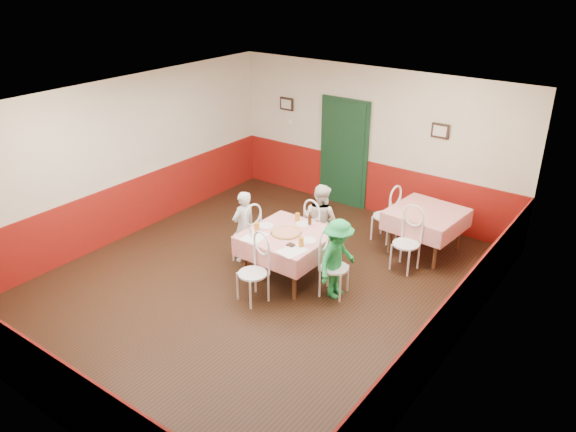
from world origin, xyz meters
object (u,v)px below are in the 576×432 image
Objects in this scene: chair_right at (334,268)px; beer_bottle at (310,219)px; diner_far at (321,220)px; wallet at (291,245)px; chair_far at (319,232)px; chair_near at (253,274)px; main_table at (288,255)px; chair_second_b at (406,244)px; glass_a at (257,227)px; diner_right at (338,259)px; chair_left at (246,236)px; pizza at (286,232)px; second_table at (425,231)px; glass_b at (301,242)px; glass_c at (297,217)px; chair_second_a at (385,216)px; diner_left at (244,227)px.

beer_bottle is (-0.74, 0.44, 0.41)m from chair_right.
wallet is at bearing 108.81° from diner_far.
beer_bottle is at bearing 114.34° from chair_far.
chair_far is 1.00× the size of chair_near.
main_table is 0.94m from diner_far.
wallet is (-1.10, -1.59, 0.32)m from chair_second_b.
chair_second_b is 2.38m from glass_a.
chair_near is at bearing 123.49° from chair_right.
chair_far is 1.25m from diner_right.
chair_left is 4.43× the size of beer_bottle.
chair_left reaches higher than pizza.
second_table is 3.21m from chair_near.
chair_right is (-0.53, -2.05, 0.08)m from second_table.
glass_b is 0.58m from diner_right.
chair_near and glass_c have the same top height.
chair_second_a is 2.18m from pizza.
glass_b and glass_c have the same top height.
glass_c is (-0.11, 0.45, 0.05)m from pizza.
pizza is at bearing -76.63° from glass_c.
glass_a is at bearing -19.92° from chair_second_a.
chair_second_b is (1.38, 1.29, 0.08)m from main_table.
beer_bottle is 1.85× the size of wallet.
chair_left reaches higher than second_table.
chair_second_a is (0.64, 2.89, 0.00)m from chair_near.
chair_far is at bearing 33.49° from chair_right.
chair_near reaches higher than wallet.
diner_right is (-0.48, -1.30, 0.17)m from chair_second_b.
chair_second_a is 1.31m from diner_far.
glass_b reaches higher than wallet.
diner_far is at bearing 143.41° from chair_left.
chair_near is (-1.39, -2.89, 0.08)m from second_table.
diner_right is (0.89, -0.86, 0.17)m from chair_far.
main_table is 6.00× the size of beer_bottle.
glass_b is 1.35m from diner_left.
beer_bottle reaches higher than glass_a.
beer_bottle is at bearing 120.95° from chair_left.
glass_c is at bearing 110.21° from chair_near.
wallet reaches higher than main_table.
chair_second_b is (0.53, 1.30, 0.00)m from chair_right.
chair_near is at bearing -84.71° from glass_c.
chair_left reaches higher than main_table.
second_table is 8.05× the size of glass_c.
beer_bottle is (0.10, -0.42, 0.41)m from chair_far.
chair_right and chair_near have the same top height.
diner_left is at bearing -157.68° from beer_bottle.
glass_a is (-0.40, -0.21, 0.06)m from pizza.
chair_right is at bearing 9.77° from glass_a.
chair_far is at bearing 47.41° from diner_right.
diner_left is (-2.28, -2.03, 0.23)m from second_table.
main_table is at bearing 100.73° from chair_far.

